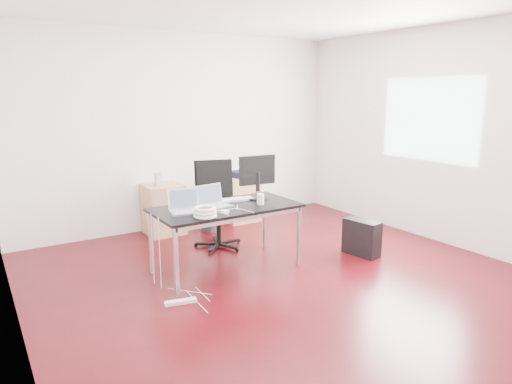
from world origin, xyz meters
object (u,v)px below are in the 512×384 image
office_chair (217,200)px  filing_cabinet_right (239,198)px  desk (226,211)px  filing_cabinet_left (164,209)px  pc_tower (362,238)px

office_chair → filing_cabinet_right: bearing=60.7°
desk → filing_cabinet_left: bearing=93.3°
desk → filing_cabinet_left: 1.69m
office_chair → pc_tower: bearing=-29.3°
office_chair → filing_cabinet_right: 1.23m
filing_cabinet_left → pc_tower: (1.71, -2.14, -0.13)m
pc_tower → filing_cabinet_right: bearing=92.5°
desk → filing_cabinet_left: desk is taller
filing_cabinet_right → pc_tower: filing_cabinet_right is taller
filing_cabinet_right → pc_tower: bearing=-77.6°
filing_cabinet_left → pc_tower: bearing=-51.4°
filing_cabinet_right → pc_tower: size_ratio=1.56×
filing_cabinet_right → pc_tower: 2.20m
desk → filing_cabinet_right: (1.14, 1.66, -0.33)m
filing_cabinet_left → pc_tower: 2.74m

